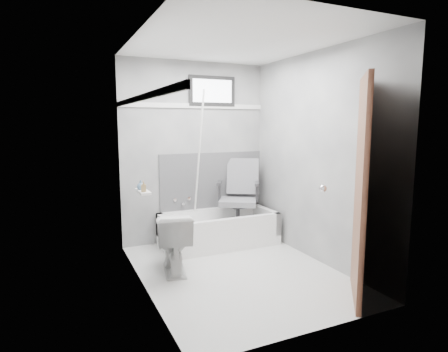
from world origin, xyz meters
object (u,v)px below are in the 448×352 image
bathtub (219,229)px  soap_bottle_a (144,187)px  soap_bottle_b (141,185)px  toilet (173,242)px  door (409,194)px  office_chair (238,196)px

bathtub → soap_bottle_a: soap_bottle_a is taller
soap_bottle_a → soap_bottle_b: bearing=90.0°
bathtub → toilet: (-0.81, -0.62, 0.12)m
door → soap_bottle_a: (-1.92, 1.50, -0.03)m
bathtub → office_chair: 0.51m
toilet → soap_bottle_b: soap_bottle_b is taller
bathtub → soap_bottle_b: size_ratio=14.67×
door → soap_bottle_b: size_ratio=19.55×
soap_bottle_a → bathtub: bearing=32.1°
bathtub → office_chair: (0.31, 0.05, 0.41)m
office_chair → soap_bottle_a: size_ratio=8.93×
office_chair → door: bearing=-48.0°
soap_bottle_b → soap_bottle_a: bearing=-90.0°
door → soap_bottle_b: bearing=139.4°
office_chair → toilet: size_ratio=1.49×
soap_bottle_b → bathtub: bearing=26.7°
toilet → soap_bottle_a: bearing=26.4°
toilet → door: 2.35m
office_chair → soap_bottle_a: 1.66m
toilet → door: door is taller
bathtub → soap_bottle_b: soap_bottle_b is taller
bathtub → office_chair: bearing=9.2°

